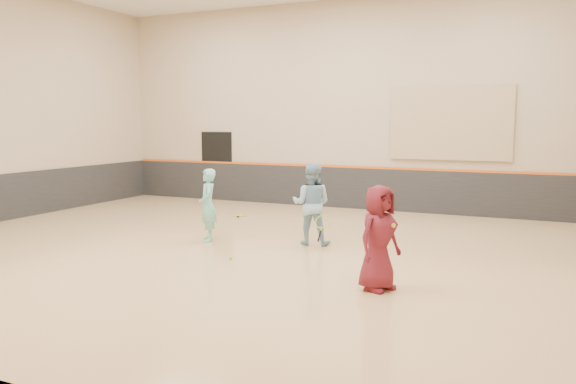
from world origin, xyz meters
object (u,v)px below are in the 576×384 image
at_px(instructor, 311,204).
at_px(spare_racket, 240,214).
at_px(young_man, 379,238).
at_px(girl, 208,205).

relative_size(instructor, spare_racket, 2.21).
bearing_deg(young_man, instructor, 64.76).
height_order(instructor, spare_racket, instructor).
bearing_deg(spare_racket, young_man, -44.11).
xyz_separation_m(young_man, spare_racket, (-5.13, 4.98, -0.74)).
distance_m(instructor, young_man, 3.31).
xyz_separation_m(girl, spare_racket, (-0.91, 3.03, -0.71)).
bearing_deg(instructor, girl, 5.84).
relative_size(girl, instructor, 0.92).
relative_size(young_man, spare_racket, 2.09).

